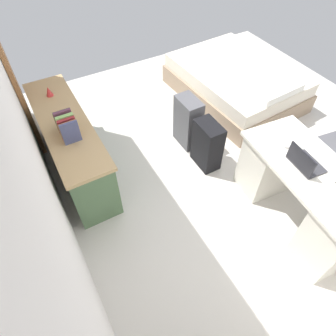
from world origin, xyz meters
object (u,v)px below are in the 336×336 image
object	(u,v)px
credenza	(72,146)
desk	(302,194)
bed	(236,83)
laptop	(304,162)
suitcase_spare_grey	(188,122)
suitcase_black	(207,145)
figurine_small	(49,91)
computer_mouse	(288,145)

from	to	relation	value
credenza	desk	bearing A→B (deg)	-135.29
credenza	bed	xyz separation A→B (m)	(0.26, -2.59, -0.13)
credenza	laptop	bearing A→B (deg)	-134.62
credenza	suitcase_spare_grey	distance (m)	1.44
bed	laptop	world-z (taller)	laptop
desk	suitcase_black	distance (m)	1.17
credenza	bed	world-z (taller)	credenza
bed	suitcase_black	xyz separation A→B (m)	(-0.96, 1.18, 0.06)
desk	figurine_small	size ratio (longest dim) A/B	13.61
credenza	laptop	size ratio (longest dim) A/B	5.46
desk	bed	world-z (taller)	desk
figurine_small	suitcase_black	bearing A→B (deg)	-130.58
bed	suitcase_black	bearing A→B (deg)	129.06
bed	computer_mouse	bearing A→B (deg)	154.85
credenza	computer_mouse	bearing A→B (deg)	-128.93
credenza	figurine_small	distance (m)	0.67
figurine_small	desk	bearing A→B (deg)	-142.32
suitcase_black	computer_mouse	bearing A→B (deg)	-152.67
computer_mouse	laptop	bearing A→B (deg)	170.98
desk	credenza	bearing A→B (deg)	44.71
computer_mouse	desk	bearing A→B (deg)	-175.27
laptop	suitcase_black	bearing A→B (deg)	17.38
desk	computer_mouse	distance (m)	0.51
suitcase_spare_grey	computer_mouse	bearing A→B (deg)	-162.87
bed	computer_mouse	xyz separation A→B (m)	(-1.70, 0.80, 0.52)
desk	credenza	distance (m)	2.54
suitcase_spare_grey	computer_mouse	distance (m)	1.32
desk	figurine_small	distance (m)	2.95
desk	laptop	world-z (taller)	laptop
credenza	bed	size ratio (longest dim) A/B	0.91
suitcase_spare_grey	suitcase_black	bearing A→B (deg)	179.14
bed	suitcase_spare_grey	distance (m)	1.29
desk	bed	size ratio (longest dim) A/B	0.76
laptop	credenza	bearing A→B (deg)	45.38
suitcase_black	suitcase_spare_grey	world-z (taller)	suitcase_spare_grey
desk	laptop	bearing A→B (deg)	30.82
bed	laptop	distance (m)	2.21
desk	bed	bearing A→B (deg)	-21.34
desk	suitcase_black	size ratio (longest dim) A/B	2.44
suitcase_black	suitcase_spare_grey	xyz separation A→B (m)	(0.44, -0.00, 0.03)
suitcase_black	figurine_small	world-z (taller)	figurine_small
laptop	figurine_small	bearing A→B (deg)	37.97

